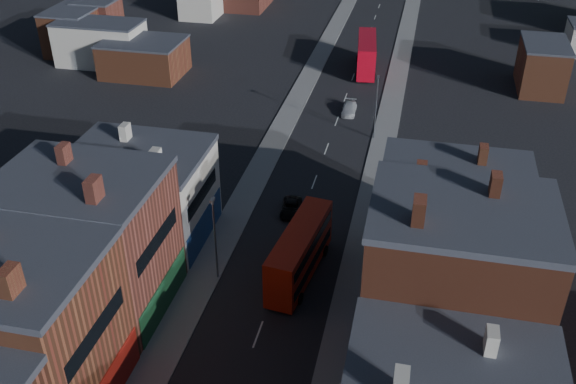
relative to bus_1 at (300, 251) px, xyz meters
The scene contains 8 objects.
pavement_west 19.99m from the bus_1, 114.34° to the left, with size 3.00×200.00×0.12m, color gray.
pavement_east 18.87m from the bus_1, 75.05° to the left, with size 3.00×200.00×0.12m, color gray.
lamp_post_2 7.46m from the bus_1, 164.33° to the right, with size 0.25×0.70×8.12m.
lamp_post_3 28.37m from the bus_1, 82.84° to the left, with size 0.25×0.70×8.12m.
bus_1 is the anchor object (origin of this frame).
bus_2 51.12m from the bus_1, 90.19° to the left, with size 3.91×11.87×5.03m.
car_2 10.24m from the bus_1, 106.62° to the left, with size 1.90×4.12×1.14m, color black.
car_3 34.97m from the bus_1, 90.78° to the left, with size 1.80×4.42×1.28m, color silver.
Camera 1 is at (10.31, -11.48, 35.57)m, focal length 40.00 mm.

